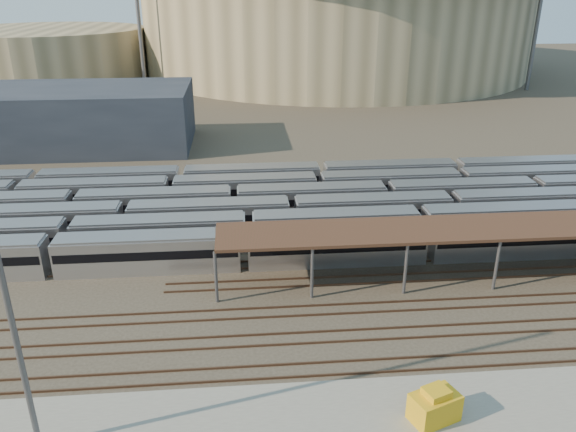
# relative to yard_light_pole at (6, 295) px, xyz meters

# --- Properties ---
(ground) EXTENTS (420.00, 420.00, 0.00)m
(ground) POSITION_rel_yard_light_pole_xyz_m (18.43, 15.03, -10.96)
(ground) COLOR #383026
(ground) RESTS_ON ground
(subway_trains) EXTENTS (123.86, 23.90, 3.60)m
(subway_trains) POSITION_rel_yard_light_pole_xyz_m (17.32, 33.53, -9.16)
(subway_trains) COLOR #A9A9AE
(subway_trains) RESTS_ON ground
(inspection_shed) EXTENTS (60.30, 6.00, 5.30)m
(inspection_shed) POSITION_rel_yard_light_pole_xyz_m (40.43, 19.03, -5.97)
(inspection_shed) COLOR #55555A
(inspection_shed) RESTS_ON ground
(empty_tracks) EXTENTS (170.00, 9.62, 0.18)m
(empty_tracks) POSITION_rel_yard_light_pole_xyz_m (18.43, 10.03, -10.87)
(empty_tracks) COLOR #4C3323
(empty_tracks) RESTS_ON ground
(stadium) EXTENTS (124.00, 124.00, 32.50)m
(stadium) POSITION_rel_yard_light_pole_xyz_m (43.43, 155.03, 5.51)
(stadium) COLOR #9C8D6A
(stadium) RESTS_ON ground
(secondary_arena) EXTENTS (56.00, 56.00, 14.00)m
(secondary_arena) POSITION_rel_yard_light_pole_xyz_m (-41.57, 145.03, -3.96)
(secondary_arena) COLOR #9C8D6A
(secondary_arena) RESTS_ON ground
(service_building) EXTENTS (42.00, 20.00, 10.00)m
(service_building) POSITION_rel_yard_light_pole_xyz_m (-16.57, 70.03, -5.96)
(service_building) COLOR #1E232D
(service_building) RESTS_ON ground
(floodlight_0) EXTENTS (4.00, 1.00, 38.40)m
(floodlight_0) POSITION_rel_yard_light_pole_xyz_m (-11.57, 125.03, 9.69)
(floodlight_0) COLOR #55555A
(floodlight_0) RESTS_ON ground
(floodlight_2) EXTENTS (4.00, 1.00, 38.40)m
(floodlight_2) POSITION_rel_yard_light_pole_xyz_m (88.43, 115.03, 9.69)
(floodlight_2) COLOR #55555A
(floodlight_2) RESTS_ON ground
(yard_light_pole) EXTENTS (0.81, 0.36, 21.35)m
(yard_light_pole) POSITION_rel_yard_light_pole_xyz_m (0.00, 0.00, 0.00)
(yard_light_pole) COLOR #55555A
(yard_light_pole) RESTS_ON apron
(yellow_equipment) EXTENTS (3.57, 2.91, 1.93)m
(yellow_equipment) POSITION_rel_yard_light_pole_xyz_m (24.99, 0.16, -9.79)
(yellow_equipment) COLOR gold
(yellow_equipment) RESTS_ON apron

